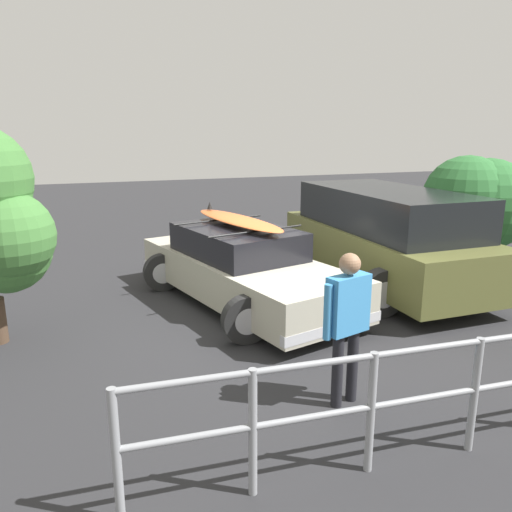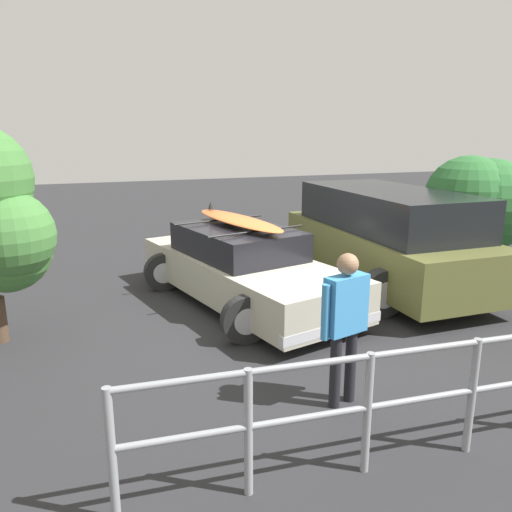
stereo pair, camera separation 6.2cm
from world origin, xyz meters
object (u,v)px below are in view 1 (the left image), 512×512
at_px(bush_near_right, 466,216).
at_px(person_bystander, 347,316).
at_px(sedan_car, 242,267).
at_px(suv_car, 384,236).

bearing_deg(bush_near_right, person_bystander, 36.46).
distance_m(sedan_car, suv_car, 2.78).
relative_size(sedan_car, suv_car, 0.98).
distance_m(suv_car, bush_near_right, 1.87).
height_order(suv_car, bush_near_right, bush_near_right).
distance_m(suv_car, person_bystander, 4.41).
xyz_separation_m(suv_car, bush_near_right, (-1.85, -0.01, 0.26)).
relative_size(suv_car, bush_near_right, 2.05).
bearing_deg(bush_near_right, sedan_car, 0.31).
bearing_deg(sedan_car, suv_car, -179.74).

